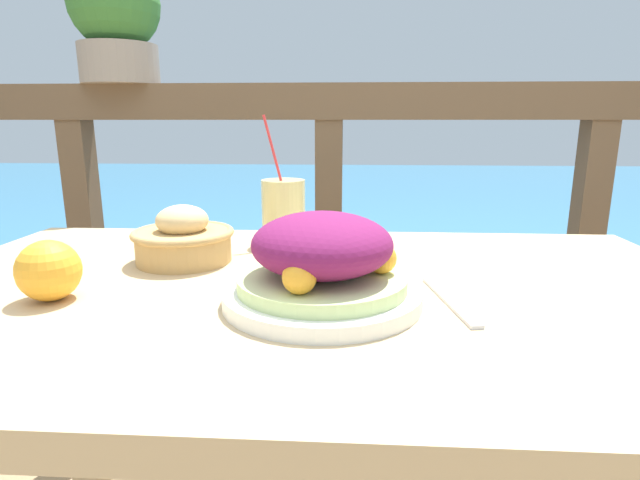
{
  "coord_description": "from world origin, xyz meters",
  "views": [
    {
      "loc": [
        0.06,
        -0.68,
        0.97
      ],
      "look_at": [
        0.01,
        0.03,
        0.8
      ],
      "focal_mm": 28.0,
      "sensor_mm": 36.0,
      "label": 1
    }
  ],
  "objects_px": {
    "salad_plate": "(322,265)",
    "potted_plant": "(116,19)",
    "bread_basket": "(183,239)",
    "drink_glass": "(284,212)"
  },
  "relations": [
    {
      "from": "drink_glass",
      "to": "bread_basket",
      "type": "xyz_separation_m",
      "value": [
        -0.15,
        -0.14,
        -0.02
      ]
    },
    {
      "from": "bread_basket",
      "to": "potted_plant",
      "type": "distance_m",
      "value": 0.76
    },
    {
      "from": "salad_plate",
      "to": "potted_plant",
      "type": "xyz_separation_m",
      "value": [
        -0.57,
        0.71,
        0.43
      ]
    },
    {
      "from": "drink_glass",
      "to": "potted_plant",
      "type": "relative_size",
      "value": 0.78
    },
    {
      "from": "bread_basket",
      "to": "potted_plant",
      "type": "height_order",
      "value": "potted_plant"
    },
    {
      "from": "salad_plate",
      "to": "bread_basket",
      "type": "distance_m",
      "value": 0.3
    },
    {
      "from": "bread_basket",
      "to": "salad_plate",
      "type": "bearing_deg",
      "value": -36.83
    },
    {
      "from": "salad_plate",
      "to": "potted_plant",
      "type": "distance_m",
      "value": 1.01
    },
    {
      "from": "drink_glass",
      "to": "bread_basket",
      "type": "relative_size",
      "value": 1.44
    },
    {
      "from": "potted_plant",
      "to": "bread_basket",
      "type": "bearing_deg",
      "value": -58.73
    }
  ]
}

